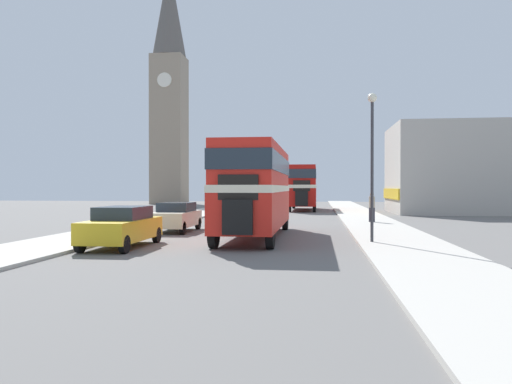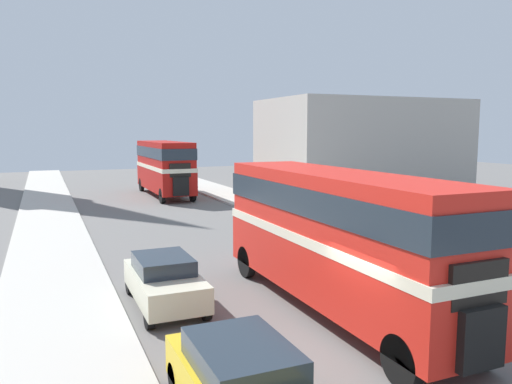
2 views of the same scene
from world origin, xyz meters
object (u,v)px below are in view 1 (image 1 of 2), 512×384
at_px(car_parked_mid, 176,217).
at_px(street_lamp, 372,145).
at_px(pedestrian_walking, 372,205).
at_px(car_parked_near, 122,226).
at_px(church_tower, 169,80).
at_px(double_decker_bus, 256,184).
at_px(bus_distant, 303,184).

bearing_deg(car_parked_mid, street_lamp, -26.92).
relative_size(pedestrian_walking, street_lamp, 0.31).
height_order(car_parked_near, street_lamp, street_lamp).
distance_m(car_parked_mid, church_tower, 46.66).
bearing_deg(double_decker_bus, street_lamp, -25.54).
bearing_deg(street_lamp, bus_distant, 96.87).
bearing_deg(bus_distant, street_lamp, -83.13).
bearing_deg(double_decker_bus, car_parked_mid, 151.59).
distance_m(double_decker_bus, church_tower, 49.68).
xyz_separation_m(bus_distant, car_parked_near, (-5.90, -31.74, -1.79)).
bearing_deg(church_tower, double_decker_bus, -68.36).
bearing_deg(bus_distant, car_parked_near, -100.54).
bearing_deg(church_tower, car_parked_mid, -72.60).
xyz_separation_m(car_parked_near, car_parked_mid, (0.14, 6.76, -0.02)).
bearing_deg(pedestrian_walking, bus_distant, 104.75).
height_order(car_parked_near, car_parked_mid, car_parked_near).
height_order(double_decker_bus, pedestrian_walking, double_decker_bus).
bearing_deg(pedestrian_walking, double_decker_bus, -123.69).
relative_size(car_parked_near, church_tower, 0.13).
xyz_separation_m(bus_distant, car_parked_mid, (-5.76, -24.98, -1.81)).
relative_size(pedestrian_walking, church_tower, 0.05).
bearing_deg(bus_distant, double_decker_bus, -92.79).
bearing_deg(church_tower, bus_distant, -41.67).
relative_size(car_parked_near, car_parked_mid, 1.07).
bearing_deg(car_parked_near, church_tower, 104.94).
bearing_deg(pedestrian_walking, street_lamp, -95.99).
xyz_separation_m(pedestrian_walking, church_tower, (-23.64, 34.96, 15.84)).
bearing_deg(street_lamp, car_parked_near, -168.02).
distance_m(car_parked_near, pedestrian_walking, 17.26).
xyz_separation_m(car_parked_mid, street_lamp, (9.34, -4.75, 3.19)).
height_order(bus_distant, church_tower, church_tower).
distance_m(double_decker_bus, bus_distant, 27.41).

